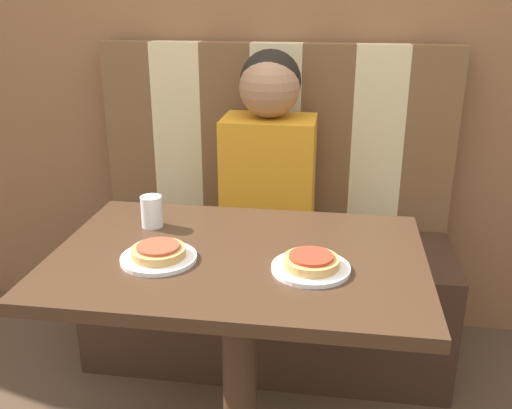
% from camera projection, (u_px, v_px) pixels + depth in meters
% --- Properties ---
extents(wall_back, '(7.00, 0.05, 2.60)m').
position_uv_depth(wall_back, '(280.00, 19.00, 2.22)').
color(wall_back, brown).
rests_on(wall_back, ground_plane).
extents(booth_seat, '(1.40, 0.53, 0.49)m').
position_uv_depth(booth_seat, '(268.00, 297.00, 2.30)').
color(booth_seat, '#382319').
rests_on(booth_seat, ground_plane).
extents(booth_backrest, '(1.40, 0.08, 0.72)m').
position_uv_depth(booth_backrest, '(276.00, 136.00, 2.29)').
color(booth_backrest, brown).
rests_on(booth_backrest, booth_seat).
extents(dining_table, '(0.99, 0.68, 0.74)m').
position_uv_depth(dining_table, '(239.00, 288.00, 1.56)').
color(dining_table, '#422B1C').
rests_on(dining_table, ground_plane).
extents(person, '(0.34, 0.26, 0.72)m').
position_uv_depth(person, '(269.00, 149.00, 2.09)').
color(person, orange).
rests_on(person, booth_seat).
extents(plate_left, '(0.20, 0.20, 0.01)m').
position_uv_depth(plate_left, '(159.00, 258.00, 1.48)').
color(plate_left, white).
rests_on(plate_left, dining_table).
extents(plate_right, '(0.20, 0.20, 0.01)m').
position_uv_depth(plate_right, '(311.00, 268.00, 1.43)').
color(plate_right, white).
rests_on(plate_right, dining_table).
extents(pizza_left, '(0.14, 0.14, 0.03)m').
position_uv_depth(pizza_left, '(158.00, 251.00, 1.48)').
color(pizza_left, tan).
rests_on(pizza_left, plate_left).
extents(pizza_right, '(0.14, 0.14, 0.03)m').
position_uv_depth(pizza_right, '(311.00, 261.00, 1.42)').
color(pizza_right, tan).
rests_on(pizza_right, plate_right).
extents(drinking_cup, '(0.06, 0.06, 0.09)m').
position_uv_depth(drinking_cup, '(152.00, 211.00, 1.68)').
color(drinking_cup, silver).
rests_on(drinking_cup, dining_table).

